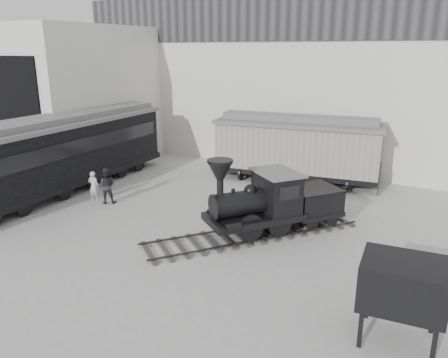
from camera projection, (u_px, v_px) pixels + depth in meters
The scene contains 9 objects.
ground at pixel (181, 258), 16.43m from camera, with size 90.00×90.00×0.00m, color #9E9E9B.
north_wall at pixel (313, 82), 27.40m from camera, with size 34.00×2.51×11.00m.
west_pavilion at pixel (87, 95), 30.21m from camera, with size 7.00×12.11×9.00m.
locomotive at pixel (269, 205), 18.38m from camera, with size 7.44×8.76×3.35m.
boxcar at pixel (297, 147), 25.47m from camera, with size 9.92×4.27×3.93m.
passenger_coach at pixel (68, 151), 24.00m from camera, with size 3.76×14.65×3.89m.
visitor_a at pixel (94, 186), 22.41m from camera, with size 0.58×0.38×1.59m, color silver.
visitor_b at pixel (106, 186), 22.07m from camera, with size 0.90×0.70×1.86m, color #262529.
coal_hopper at pixel (402, 290), 11.43m from camera, with size 2.27×1.91×2.33m.
Camera 1 is at (8.61, -12.25, 7.58)m, focal length 35.00 mm.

